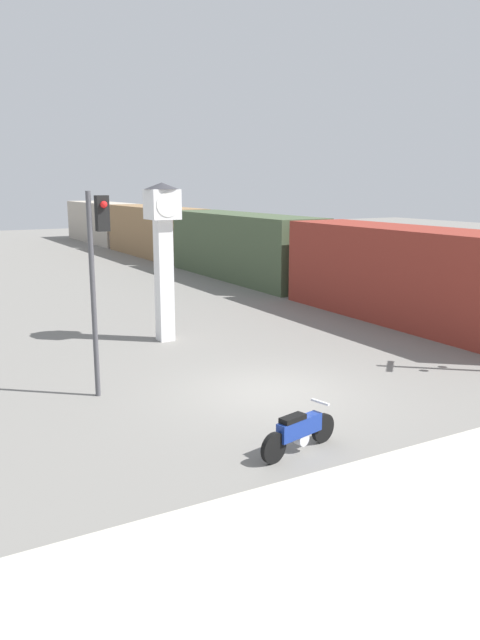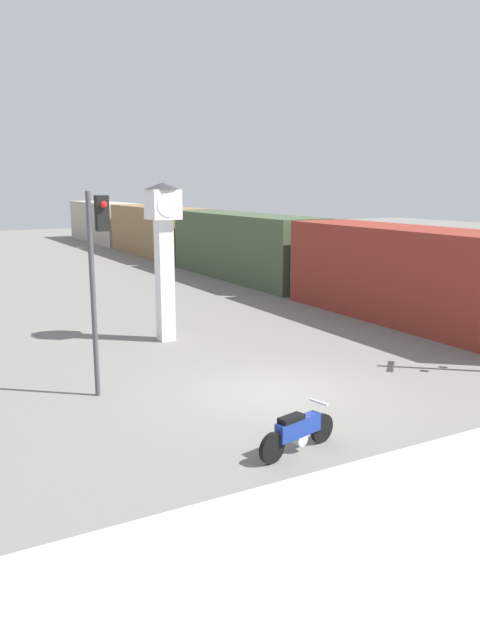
{
  "view_description": "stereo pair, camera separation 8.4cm",
  "coord_description": "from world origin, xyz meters",
  "px_view_note": "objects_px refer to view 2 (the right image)",
  "views": [
    {
      "loc": [
        -7.68,
        -12.1,
        4.91
      ],
      "look_at": [
        0.02,
        1.59,
        1.48
      ],
      "focal_mm": 35.0,
      "sensor_mm": 36.0,
      "label": 1
    },
    {
      "loc": [
        -7.61,
        -12.14,
        4.91
      ],
      "look_at": [
        0.02,
        1.59,
        1.48
      ],
      "focal_mm": 35.0,
      "sensor_mm": 36.0,
      "label": 2
    }
  ],
  "objects_px": {
    "freight_train": "(195,238)",
    "traffic_light": "(97,259)",
    "motorcycle": "(298,431)",
    "clock_tower": "(164,238)"
  },
  "relations": [
    {
      "from": "motorcycle",
      "to": "freight_train",
      "type": "relative_size",
      "value": 0.04
    },
    {
      "from": "motorcycle",
      "to": "clock_tower",
      "type": "height_order",
      "value": "clock_tower"
    },
    {
      "from": "motorcycle",
      "to": "clock_tower",
      "type": "distance_m",
      "value": 9.7
    },
    {
      "from": "motorcycle",
      "to": "clock_tower",
      "type": "xyz_separation_m",
      "value": [
        1.16,
        9.2,
        2.85
      ]
    },
    {
      "from": "clock_tower",
      "to": "freight_train",
      "type": "height_order",
      "value": "clock_tower"
    },
    {
      "from": "freight_train",
      "to": "traffic_light",
      "type": "distance_m",
      "value": 24.32
    },
    {
      "from": "clock_tower",
      "to": "freight_train",
      "type": "distance_m",
      "value": 19.02
    },
    {
      "from": "clock_tower",
      "to": "traffic_light",
      "type": "bearing_deg",
      "value": -128.47
    },
    {
      "from": "clock_tower",
      "to": "freight_train",
      "type": "bearing_deg",
      "value": 62.19
    },
    {
      "from": "motorcycle",
      "to": "traffic_light",
      "type": "height_order",
      "value": "traffic_light"
    }
  ]
}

